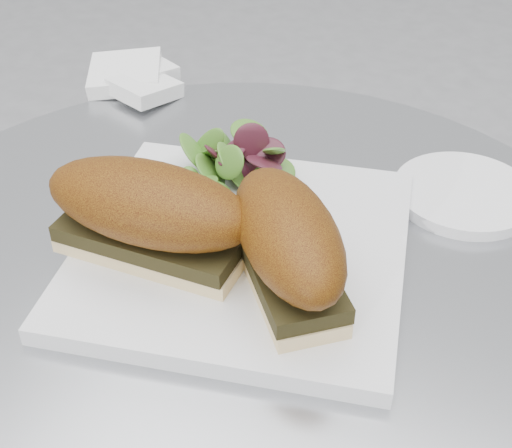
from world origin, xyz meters
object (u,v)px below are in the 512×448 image
(plate, at_px, (242,249))
(saucer, at_px, (464,194))
(sandwich_left, at_px, (149,212))
(sandwich_right, at_px, (288,242))

(plate, distance_m, saucer, 0.23)
(plate, bearing_deg, sandwich_left, -142.82)
(sandwich_left, xyz_separation_m, sandwich_right, (0.11, 0.01, -0.00))
(plate, xyz_separation_m, sandwich_right, (0.06, -0.03, 0.05))
(plate, distance_m, sandwich_right, 0.08)
(plate, height_order, sandwich_right, sandwich_right)
(plate, height_order, sandwich_left, sandwich_left)
(sandwich_left, relative_size, sandwich_right, 1.10)
(plate, relative_size, saucer, 2.05)
(plate, xyz_separation_m, saucer, (0.15, 0.17, -0.00))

